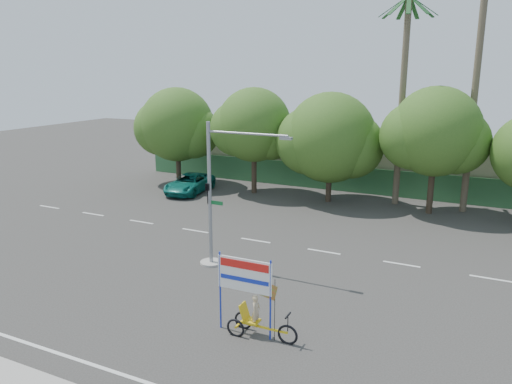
% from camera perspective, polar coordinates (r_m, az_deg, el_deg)
% --- Properties ---
extents(ground, '(120.00, 120.00, 0.00)m').
position_cam_1_polar(ground, '(20.72, -4.86, -13.00)').
color(ground, '#33302D').
rests_on(ground, ground).
extents(fence, '(38.00, 0.08, 2.00)m').
position_cam_1_polar(fence, '(39.42, 11.23, 1.38)').
color(fence, '#336B3D').
rests_on(fence, ground).
extents(building_left, '(12.00, 8.00, 4.00)m').
position_cam_1_polar(building_left, '(46.75, 0.79, 4.83)').
color(building_left, '#BBB295').
rests_on(building_left, ground).
extents(building_right, '(14.00, 8.00, 3.60)m').
position_cam_1_polar(building_right, '(42.52, 23.35, 2.50)').
color(building_right, '#BBB295').
rests_on(building_right, ground).
extents(tree_far_left, '(7.14, 6.00, 7.96)m').
position_cam_1_polar(tree_far_left, '(41.51, -9.07, 7.36)').
color(tree_far_left, '#473828').
rests_on(tree_far_left, ground).
extents(tree_left, '(6.66, 5.60, 8.07)m').
position_cam_1_polar(tree_left, '(37.93, -0.29, 7.38)').
color(tree_left, '#473828').
rests_on(tree_left, ground).
extents(tree_center, '(7.62, 6.40, 7.85)m').
position_cam_1_polar(tree_center, '(35.78, 8.40, 5.88)').
color(tree_center, '#473828').
rests_on(tree_center, ground).
extents(tree_right, '(6.90, 5.80, 8.36)m').
position_cam_1_polar(tree_right, '(34.26, 19.74, 6.17)').
color(tree_right, '#473828').
rests_on(tree_right, ground).
extents(palm_tall, '(3.73, 3.79, 17.45)m').
position_cam_1_polar(palm_tall, '(35.37, 24.14, 14.52)').
color(palm_tall, '#70604C').
rests_on(palm_tall, ground).
extents(palm_short, '(3.73, 3.79, 14.45)m').
position_cam_1_polar(palm_short, '(35.84, 16.53, 12.54)').
color(palm_short, '#70604C').
rests_on(palm_short, ground).
extents(traffic_signal, '(4.72, 1.10, 7.00)m').
position_cam_1_polar(traffic_signal, '(23.92, -4.67, -1.77)').
color(traffic_signal, gray).
rests_on(traffic_signal, ground).
extents(trike_billboard, '(3.09, 0.71, 3.04)m').
position_cam_1_polar(trike_billboard, '(18.19, -0.44, -12.68)').
color(trike_billboard, black).
rests_on(trike_billboard, ground).
extents(pickup_truck, '(2.95, 5.44, 1.45)m').
position_cam_1_polar(pickup_truck, '(39.00, -7.61, 0.97)').
color(pickup_truck, '#0F6B5E').
rests_on(pickup_truck, ground).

